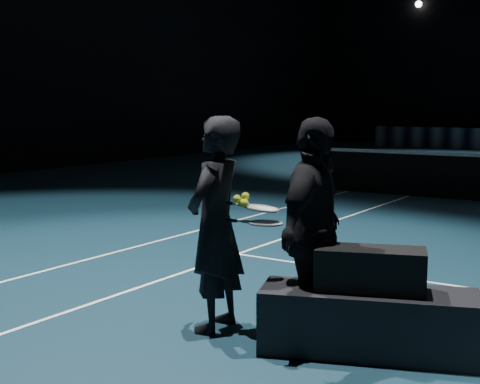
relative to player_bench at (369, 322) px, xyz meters
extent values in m
cylinder|color=black|center=(-5.00, 8.68, 0.30)|extent=(0.10, 0.10, 1.10)
cube|color=black|center=(0.00, 0.00, 0.00)|extent=(1.74, 1.08, 0.49)
cube|color=black|center=(0.00, 0.00, 0.41)|extent=(0.89, 0.61, 0.33)
cube|color=white|center=(0.00, -0.18, 0.41)|extent=(0.36, 0.13, 0.11)
imported|color=black|center=(-1.30, -0.19, 0.66)|extent=(0.52, 0.71, 1.81)
imported|color=black|center=(-0.46, -0.05, 0.66)|extent=(0.56, 1.10, 1.81)
camera|label=1|loc=(1.88, -4.67, 1.66)|focal=50.00mm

